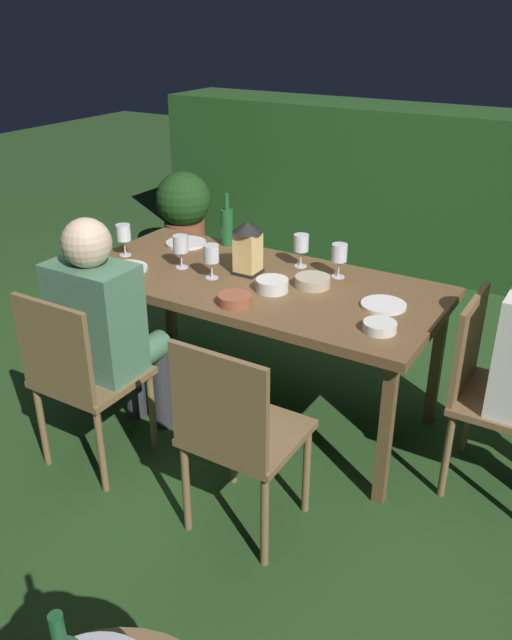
{
  "coord_description": "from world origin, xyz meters",
  "views": [
    {
      "loc": [
        1.49,
        -2.47,
        1.91
      ],
      "look_at": [
        0.0,
        0.0,
        0.51
      ],
      "focal_mm": 36.08,
      "sensor_mm": 36.0,
      "label": 1
    }
  ],
  "objects_px": {
    "plate_c": "(125,268)",
    "potted_plant_by_hedge": "(184,211)",
    "dining_table": "(256,290)",
    "wine_glass_c": "(181,246)",
    "plate_b": "(186,243)",
    "wine_glass_a": "(123,234)",
    "wine_glass_e": "(301,245)",
    "chair_head_far": "(491,387)",
    "wine_glass_d": "(211,255)",
    "chair_side_left_b": "(237,431)",
    "wine_glass_b": "(339,254)",
    "bowl_olives": "(313,281)",
    "lantern_centerpiece": "(248,245)",
    "person_in_green": "(107,326)",
    "green_bottle_on_table": "(227,226)",
    "bowl_salad": "(380,326)",
    "bowl_bread": "(272,285)",
    "bowl_dip": "(235,299)",
    "plate_a": "(384,305)",
    "chair_side_left_a": "(80,374)"
  },
  "relations": [
    {
      "from": "wine_glass_a",
      "to": "wine_glass_e",
      "type": "relative_size",
      "value": 1.0
    },
    {
      "from": "chair_side_left_a",
      "to": "plate_b",
      "type": "distance_m",
      "value": 1.1
    },
    {
      "from": "plate_c",
      "to": "bowl_salad",
      "type": "height_order",
      "value": "bowl_salad"
    },
    {
      "from": "person_in_green",
      "to": "green_bottle_on_table",
      "type": "height_order",
      "value": "person_in_green"
    },
    {
      "from": "dining_table",
      "to": "potted_plant_by_hedge",
      "type": "distance_m",
      "value": 2.39
    },
    {
      "from": "bowl_bread",
      "to": "wine_glass_a",
      "type": "bearing_deg",
      "value": 179.15
    },
    {
      "from": "wine_glass_a",
      "to": "potted_plant_by_hedge",
      "type": "distance_m",
      "value": 2.01
    },
    {
      "from": "green_bottle_on_table",
      "to": "bowl_dip",
      "type": "relative_size",
      "value": 1.92
    },
    {
      "from": "dining_table",
      "to": "green_bottle_on_table",
      "type": "xyz_separation_m",
      "value": [
        -0.4,
        0.36,
        0.16
      ]
    },
    {
      "from": "wine_glass_a",
      "to": "bowl_dip",
      "type": "bearing_deg",
      "value": -15.16
    },
    {
      "from": "wine_glass_b",
      "to": "potted_plant_by_hedge",
      "type": "bearing_deg",
      "value": 144.87
    },
    {
      "from": "green_bottle_on_table",
      "to": "wine_glass_c",
      "type": "height_order",
      "value": "green_bottle_on_table"
    },
    {
      "from": "green_bottle_on_table",
      "to": "bowl_olives",
      "type": "xyz_separation_m",
      "value": [
        0.67,
        -0.29,
        -0.08
      ]
    },
    {
      "from": "green_bottle_on_table",
      "to": "plate_b",
      "type": "xyz_separation_m",
      "value": [
        -0.2,
        -0.11,
        -0.1
      ]
    },
    {
      "from": "bowl_bread",
      "to": "bowl_olives",
      "type": "bearing_deg",
      "value": 47.0
    },
    {
      "from": "plate_b",
      "to": "plate_a",
      "type": "bearing_deg",
      "value": -10.08
    },
    {
      "from": "wine_glass_e",
      "to": "plate_c",
      "type": "relative_size",
      "value": 0.76
    },
    {
      "from": "potted_plant_by_hedge",
      "to": "dining_table",
      "type": "bearing_deg",
      "value": -44.35
    },
    {
      "from": "wine_glass_c",
      "to": "bowl_olives",
      "type": "bearing_deg",
      "value": 10.28
    },
    {
      "from": "wine_glass_e",
      "to": "bowl_bread",
      "type": "relative_size",
      "value": 1.11
    },
    {
      "from": "wine_glass_b",
      "to": "potted_plant_by_hedge",
      "type": "distance_m",
      "value": 2.51
    },
    {
      "from": "wine_glass_a",
      "to": "wine_glass_b",
      "type": "height_order",
      "value": "same"
    },
    {
      "from": "bowl_bread",
      "to": "bowl_dip",
      "type": "xyz_separation_m",
      "value": [
        -0.07,
        -0.21,
        -0.01
      ]
    },
    {
      "from": "chair_head_far",
      "to": "wine_glass_d",
      "type": "distance_m",
      "value": 1.39
    },
    {
      "from": "bowl_salad",
      "to": "bowl_olives",
      "type": "bearing_deg",
      "value": 147.74
    },
    {
      "from": "bowl_salad",
      "to": "chair_side_left_b",
      "type": "bearing_deg",
      "value": -117.56
    },
    {
      "from": "person_in_green",
      "to": "plate_a",
      "type": "xyz_separation_m",
      "value": [
        1.05,
        0.64,
        0.1
      ]
    },
    {
      "from": "bowl_olives",
      "to": "bowl_bread",
      "type": "relative_size",
      "value": 1.1
    },
    {
      "from": "chair_side_left_a",
      "to": "green_bottle_on_table",
      "type": "bearing_deg",
      "value": 89.78
    },
    {
      "from": "chair_head_far",
      "to": "wine_glass_e",
      "type": "height_order",
      "value": "wine_glass_e"
    },
    {
      "from": "lantern_centerpiece",
      "to": "wine_glass_a",
      "type": "relative_size",
      "value": 1.57
    },
    {
      "from": "chair_side_left_a",
      "to": "chair_head_far",
      "type": "relative_size",
      "value": 1.0
    },
    {
      "from": "lantern_centerpiece",
      "to": "plate_b",
      "type": "height_order",
      "value": "lantern_centerpiece"
    },
    {
      "from": "lantern_centerpiece",
      "to": "potted_plant_by_hedge",
      "type": "xyz_separation_m",
      "value": [
        -1.62,
        1.61,
        -0.47
      ]
    },
    {
      "from": "wine_glass_b",
      "to": "wine_glass_d",
      "type": "relative_size",
      "value": 1.0
    },
    {
      "from": "chair_side_left_b",
      "to": "bowl_dip",
      "type": "height_order",
      "value": "chair_side_left_b"
    },
    {
      "from": "wine_glass_b",
      "to": "bowl_olives",
      "type": "bearing_deg",
      "value": -108.23
    },
    {
      "from": "chair_side_left_b",
      "to": "chair_head_far",
      "type": "xyz_separation_m",
      "value": [
        0.74,
        0.81,
        0.0
      ]
    },
    {
      "from": "chair_head_far",
      "to": "chair_side_left_b",
      "type": "bearing_deg",
      "value": -132.46
    },
    {
      "from": "chair_head_far",
      "to": "potted_plant_by_hedge",
      "type": "xyz_separation_m",
      "value": [
        -2.84,
        1.66,
        -0.08
      ]
    },
    {
      "from": "plate_c",
      "to": "potted_plant_by_hedge",
      "type": "bearing_deg",
      "value": 119.5
    },
    {
      "from": "plate_b",
      "to": "lantern_centerpiece",
      "type": "bearing_deg",
      "value": -20.1
    },
    {
      "from": "chair_side_left_b",
      "to": "green_bottle_on_table",
      "type": "bearing_deg",
      "value": 124.57
    },
    {
      "from": "dining_table",
      "to": "wine_glass_c",
      "type": "bearing_deg",
      "value": -172.03
    },
    {
      "from": "plate_a",
      "to": "plate_c",
      "type": "bearing_deg",
      "value": -168.89
    },
    {
      "from": "wine_glass_a",
      "to": "potted_plant_by_hedge",
      "type": "bearing_deg",
      "value": 118.17
    },
    {
      "from": "dining_table",
      "to": "chair_side_left_b",
      "type": "xyz_separation_m",
      "value": [
        0.4,
        -0.81,
        -0.19
      ]
    },
    {
      "from": "plate_b",
      "to": "potted_plant_by_hedge",
      "type": "bearing_deg",
      "value": 127.71
    },
    {
      "from": "chair_side_left_a",
      "to": "chair_head_far",
      "type": "bearing_deg",
      "value": 27.61
    },
    {
      "from": "wine_glass_a",
      "to": "wine_glass_d",
      "type": "bearing_deg",
      "value": -2.59
    }
  ]
}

